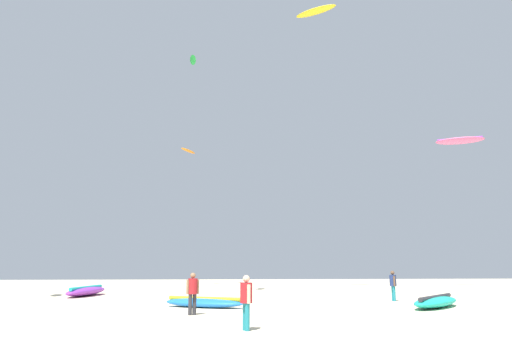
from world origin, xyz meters
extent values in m
cylinder|color=teal|center=(-1.46, 5.16, 0.43)|extent=(0.16, 0.16, 0.86)
cylinder|color=teal|center=(-1.40, 4.98, 0.43)|extent=(0.16, 0.16, 0.86)
cylinder|color=#B21E23|center=(-1.43, 5.07, 1.18)|extent=(0.39, 0.39, 0.65)
cylinder|color=beige|center=(-1.50, 5.29, 1.16)|extent=(0.11, 0.11, 0.59)
cylinder|color=beige|center=(-1.36, 4.85, 1.16)|extent=(0.11, 0.11, 0.59)
sphere|color=beige|center=(-1.43, 5.07, 1.63)|extent=(0.23, 0.23, 0.23)
cylinder|color=teal|center=(7.93, 17.22, 0.43)|extent=(0.16, 0.16, 0.85)
cylinder|color=teal|center=(7.93, 17.02, 0.43)|extent=(0.16, 0.16, 0.85)
cylinder|color=navy|center=(7.93, 17.12, 1.17)|extent=(0.39, 0.39, 0.64)
cylinder|color=brown|center=(7.93, 17.35, 1.15)|extent=(0.11, 0.11, 0.59)
cylinder|color=brown|center=(7.93, 16.89, 1.15)|extent=(0.11, 0.11, 0.59)
sphere|color=brown|center=(7.93, 17.12, 1.62)|extent=(0.23, 0.23, 0.23)
cylinder|color=#2D2D33|center=(-3.49, 10.10, 0.43)|extent=(0.16, 0.16, 0.86)
cylinder|color=#2D2D33|center=(-3.31, 10.19, 0.43)|extent=(0.16, 0.16, 0.86)
cylinder|color=#B21E23|center=(-3.40, 10.15, 1.18)|extent=(0.39, 0.39, 0.65)
cylinder|color=#936B4C|center=(-3.61, 10.04, 1.16)|extent=(0.11, 0.11, 0.59)
cylinder|color=#936B4C|center=(-3.19, 10.25, 1.16)|extent=(0.11, 0.11, 0.59)
sphere|color=#936B4C|center=(-3.40, 10.15, 1.63)|extent=(0.23, 0.23, 0.23)
ellipsoid|color=blue|center=(-3.00, 13.75, 0.24)|extent=(4.38, 3.07, 0.53)
cylinder|color=yellow|center=(-3.00, 13.75, 0.43)|extent=(3.59, 1.99, 0.19)
ellipsoid|color=purple|center=(-11.17, 23.42, 0.30)|extent=(2.33, 5.67, 0.70)
cylinder|color=#19B29E|center=(-11.17, 23.42, 0.55)|extent=(0.94, 5.04, 0.24)
ellipsoid|color=#19B29E|center=(8.45, 12.73, 0.28)|extent=(4.37, 4.68, 0.52)
cylinder|color=#2D2D33|center=(8.45, 12.73, 0.50)|extent=(3.22, 3.59, 0.22)
ellipsoid|color=orange|center=(-5.55, 39.27, 14.00)|extent=(1.93, 2.74, 0.47)
ellipsoid|color=#E5598C|center=(21.05, 32.53, 13.93)|extent=(4.58, 3.06, 0.74)
cylinder|color=purple|center=(21.05, 32.53, 14.13)|extent=(3.79, 1.89, 0.20)
ellipsoid|color=green|center=(-5.20, 37.22, 23.43)|extent=(0.97, 2.51, 0.56)
ellipsoid|color=yellow|center=(6.57, 29.87, 25.51)|extent=(3.94, 3.42, 0.46)
camera|label=1|loc=(-2.44, -11.09, 2.08)|focal=33.83mm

